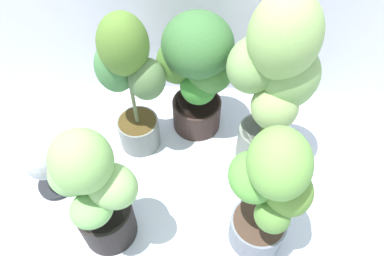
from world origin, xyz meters
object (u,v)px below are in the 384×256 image
object	(u,v)px
potted_plant_back_right	(275,77)
potted_plant_back_center	(197,68)
potted_plant_back_left	(129,80)
potted_plant_front_left	(95,192)
floor_fan	(46,162)
potted_plant_front_right	(269,194)

from	to	relation	value
potted_plant_back_right	potted_plant_back_center	bearing A→B (deg)	148.58
potted_plant_back_center	potted_plant_back_right	size ratio (longest dim) A/B	0.75
potted_plant_back_left	potted_plant_front_left	size ratio (longest dim) A/B	1.16
potted_plant_back_left	potted_plant_back_right	world-z (taller)	potted_plant_back_right
potted_plant_back_left	potted_plant_front_left	bearing A→B (deg)	-96.40
potted_plant_back_center	floor_fan	xyz separation A→B (m)	(-0.66, -0.42, -0.21)
potted_plant_front_right	potted_plant_back_center	xyz separation A→B (m)	(-0.29, 0.64, 0.02)
potted_plant_front_right	potted_plant_back_center	world-z (taller)	potted_plant_front_right
potted_plant_front_right	potted_plant_back_right	size ratio (longest dim) A/B	0.76
potted_plant_back_center	floor_fan	bearing A→B (deg)	-147.39
potted_plant_front_right	floor_fan	size ratio (longest dim) A/B	2.24
potted_plant_front_left	potted_plant_back_right	bearing A→B (deg)	34.00
potted_plant_back_center	potted_plant_back_right	distance (m)	0.40
potted_plant_back_left	floor_fan	bearing A→B (deg)	-142.40
potted_plant_front_left	potted_plant_back_right	world-z (taller)	potted_plant_back_right
potted_plant_back_right	floor_fan	xyz separation A→B (m)	(-0.98, -0.23, -0.36)
potted_plant_back_right	potted_plant_back_left	bearing A→B (deg)	174.52
potted_plant_back_left	potted_plant_front_left	distance (m)	0.52
potted_plant_back_center	potted_plant_front_left	distance (m)	0.74
potted_plant_front_left	floor_fan	bearing A→B (deg)	144.10
potted_plant_front_right	potted_plant_back_left	size ratio (longest dim) A/B	0.90
potted_plant_front_right	potted_plant_back_left	bearing A→B (deg)	139.18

